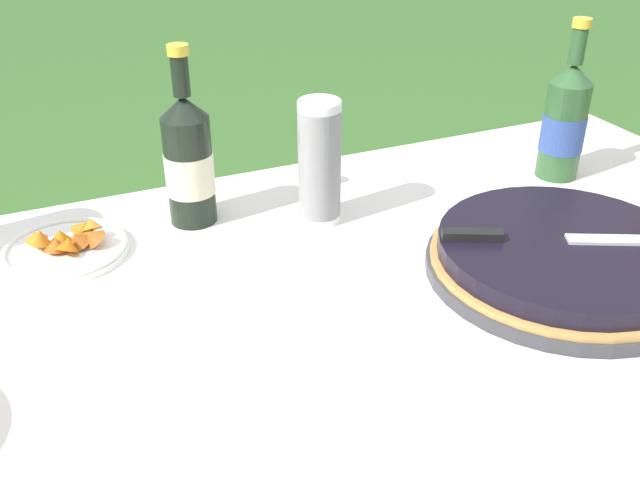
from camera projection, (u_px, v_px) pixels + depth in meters
garden_table at (356, 354)px, 1.03m from camera, size 1.74×1.02×0.76m
tablecloth at (357, 322)px, 1.00m from camera, size 1.75×1.03×0.10m
berry_tart at (563, 258)px, 1.07m from camera, size 0.41×0.41×0.06m
serving_knife at (547, 237)px, 1.05m from camera, size 0.35×0.18×0.01m
cup_stack at (320, 163)px, 1.18m from camera, size 0.07×0.07×0.21m
cider_bottle_green at (565, 122)px, 1.34m from camera, size 0.08×0.08×0.30m
juice_bottle_red at (189, 161)px, 1.18m from camera, size 0.08×0.08×0.30m
snack_plate_right at (67, 246)px, 1.13m from camera, size 0.20×0.20×0.05m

